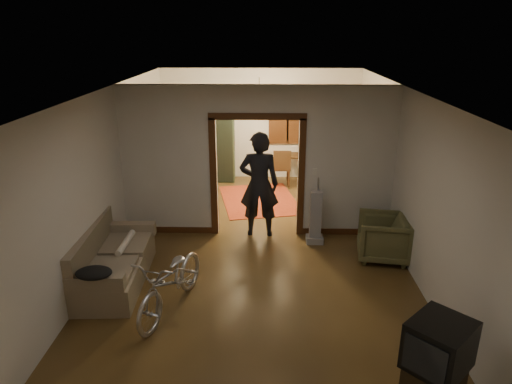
{
  "coord_description": "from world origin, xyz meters",
  "views": [
    {
      "loc": [
        0.17,
        -7.29,
        3.72
      ],
      "look_at": [
        0.0,
        -0.3,
        1.2
      ],
      "focal_mm": 32.0,
      "sensor_mm": 36.0,
      "label": 1
    }
  ],
  "objects_px": {
    "bicycle": "(172,281)",
    "person": "(259,185)",
    "sofa": "(114,256)",
    "armchair": "(383,237)",
    "locker": "(215,143)",
    "desk": "(305,169)"
  },
  "relations": [
    {
      "from": "sofa",
      "to": "locker",
      "type": "relative_size",
      "value": 0.98
    },
    {
      "from": "sofa",
      "to": "person",
      "type": "height_order",
      "value": "person"
    },
    {
      "from": "sofa",
      "to": "armchair",
      "type": "bearing_deg",
      "value": 8.85
    },
    {
      "from": "armchair",
      "to": "locker",
      "type": "height_order",
      "value": "locker"
    },
    {
      "from": "person",
      "to": "locker",
      "type": "bearing_deg",
      "value": -70.31
    },
    {
      "from": "bicycle",
      "to": "person",
      "type": "relative_size",
      "value": 0.86
    },
    {
      "from": "person",
      "to": "locker",
      "type": "distance_m",
      "value": 3.52
    },
    {
      "from": "armchair",
      "to": "desk",
      "type": "xyz_separation_m",
      "value": [
        -1.0,
        4.07,
        -0.03
      ]
    },
    {
      "from": "bicycle",
      "to": "armchair",
      "type": "distance_m",
      "value": 3.65
    },
    {
      "from": "bicycle",
      "to": "person",
      "type": "distance_m",
      "value": 2.83
    },
    {
      "from": "armchair",
      "to": "desk",
      "type": "bearing_deg",
      "value": -157.23
    },
    {
      "from": "sofa",
      "to": "armchair",
      "type": "height_order",
      "value": "sofa"
    },
    {
      "from": "sofa",
      "to": "desk",
      "type": "bearing_deg",
      "value": 53.47
    },
    {
      "from": "sofa",
      "to": "armchair",
      "type": "relative_size",
      "value": 2.3
    },
    {
      "from": "sofa",
      "to": "bicycle",
      "type": "distance_m",
      "value": 1.25
    },
    {
      "from": "person",
      "to": "bicycle",
      "type": "bearing_deg",
      "value": 65.5
    },
    {
      "from": "locker",
      "to": "desk",
      "type": "bearing_deg",
      "value": -4.94
    },
    {
      "from": "locker",
      "to": "armchair",
      "type": "bearing_deg",
      "value": -53.08
    },
    {
      "from": "locker",
      "to": "sofa",
      "type": "bearing_deg",
      "value": -102.09
    },
    {
      "from": "sofa",
      "to": "desk",
      "type": "height_order",
      "value": "sofa"
    },
    {
      "from": "desk",
      "to": "locker",
      "type": "bearing_deg",
      "value": -175.4
    },
    {
      "from": "bicycle",
      "to": "locker",
      "type": "bearing_deg",
      "value": 107.11
    }
  ]
}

